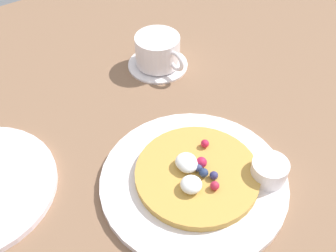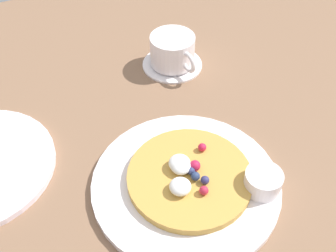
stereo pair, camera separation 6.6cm
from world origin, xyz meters
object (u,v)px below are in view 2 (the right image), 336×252
(coffee_cup, at_px, (173,50))
(coffee_saucer, at_px, (172,64))
(syrup_ramekin, at_px, (263,181))
(pancake_plate, at_px, (186,184))

(coffee_cup, bearing_deg, coffee_saucer, 97.43)
(coffee_cup, bearing_deg, syrup_ramekin, -93.43)
(syrup_ramekin, relative_size, coffee_cup, 0.47)
(syrup_ramekin, xyz_separation_m, coffee_saucer, (0.02, 0.34, -0.02))
(pancake_plate, bearing_deg, coffee_saucer, 67.43)
(syrup_ramekin, xyz_separation_m, coffee_cup, (0.02, 0.34, 0.01))
(pancake_plate, bearing_deg, syrup_ramekin, -31.95)
(syrup_ramekin, height_order, coffee_saucer, syrup_ramekin)
(coffee_saucer, xyz_separation_m, coffee_cup, (0.00, -0.00, 0.04))
(pancake_plate, xyz_separation_m, coffee_saucer, (0.12, 0.28, -0.00))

